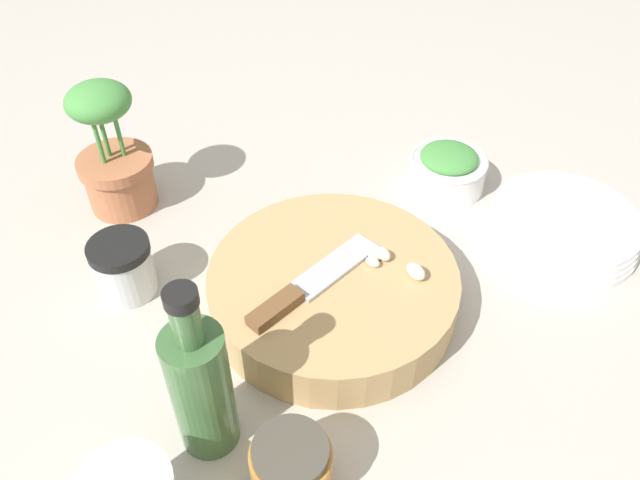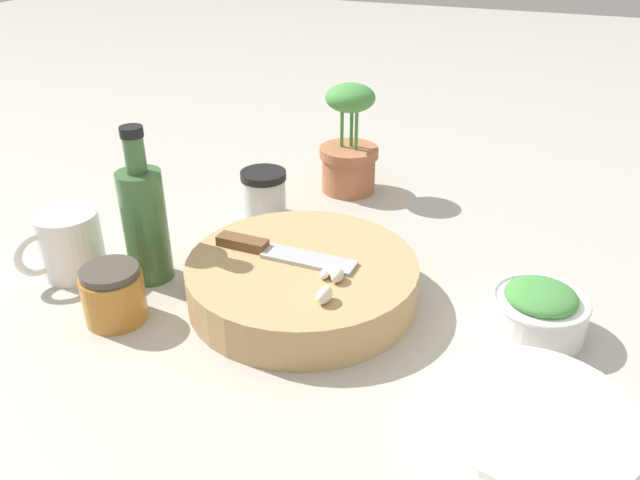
# 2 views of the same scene
# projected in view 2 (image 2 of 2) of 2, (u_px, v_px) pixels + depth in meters

# --- Properties ---
(ground_plane) EXTENTS (5.00, 5.00, 0.00)m
(ground_plane) POSITION_uv_depth(u_px,v_px,m) (323.00, 273.00, 0.86)
(ground_plane) COLOR #B2ADA3
(cutting_board) EXTENTS (0.29, 0.29, 0.05)m
(cutting_board) POSITION_uv_depth(u_px,v_px,m) (300.00, 279.00, 0.79)
(cutting_board) COLOR tan
(cutting_board) RESTS_ON ground_plane
(chef_knife) EXTENTS (0.19, 0.03, 0.01)m
(chef_knife) POSITION_uv_depth(u_px,v_px,m) (276.00, 251.00, 0.79)
(chef_knife) COLOR brown
(chef_knife) RESTS_ON cutting_board
(garlic_cloves) EXTENTS (0.04, 0.08, 0.02)m
(garlic_cloves) POSITION_uv_depth(u_px,v_px,m) (330.00, 282.00, 0.72)
(garlic_cloves) COLOR silver
(garlic_cloves) RESTS_ON cutting_board
(herb_bowl) EXTENTS (0.11, 0.11, 0.06)m
(herb_bowl) POSITION_uv_depth(u_px,v_px,m) (538.00, 311.00, 0.72)
(herb_bowl) COLOR white
(herb_bowl) RESTS_ON ground_plane
(spice_jar) EXTENTS (0.07, 0.07, 0.08)m
(spice_jar) POSITION_uv_depth(u_px,v_px,m) (264.00, 193.00, 1.00)
(spice_jar) COLOR silver
(spice_jar) RESTS_ON ground_plane
(coffee_mug) EXTENTS (0.08, 0.12, 0.09)m
(coffee_mug) POSITION_uv_depth(u_px,v_px,m) (69.00, 244.00, 0.84)
(coffee_mug) COLOR white
(coffee_mug) RESTS_ON ground_plane
(plate_stack) EXTENTS (0.20, 0.20, 0.04)m
(plate_stack) POSITION_uv_depth(u_px,v_px,m) (533.00, 427.00, 0.58)
(plate_stack) COLOR white
(plate_stack) RESTS_ON ground_plane
(honey_jar) EXTENTS (0.07, 0.07, 0.07)m
(honey_jar) POSITION_uv_depth(u_px,v_px,m) (114.00, 294.00, 0.75)
(honey_jar) COLOR #BC7A2D
(honey_jar) RESTS_ON ground_plane
(oil_bottle) EXTENTS (0.06, 0.06, 0.21)m
(oil_bottle) POSITION_uv_depth(u_px,v_px,m) (145.00, 221.00, 0.81)
(oil_bottle) COLOR #3D6638
(oil_bottle) RESTS_ON ground_plane
(potted_herb) EXTENTS (0.10, 0.10, 0.19)m
(potted_herb) POSITION_uv_depth(u_px,v_px,m) (349.00, 147.00, 1.07)
(potted_herb) COLOR #B26B47
(potted_herb) RESTS_ON ground_plane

